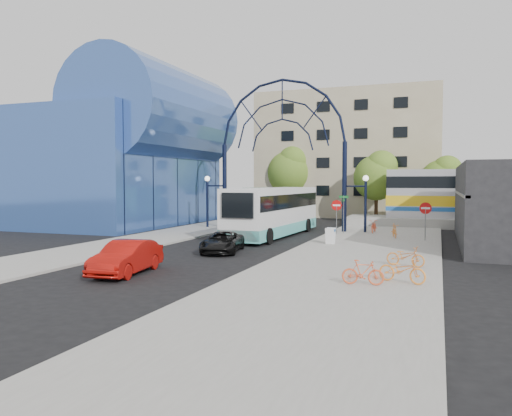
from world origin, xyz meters
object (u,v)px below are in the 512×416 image
at_px(sandwich_board, 330,234).
at_px(city_bus, 274,211).
at_px(tree_north_b, 291,170).
at_px(bike_far_c, 402,270).
at_px(red_sedan, 127,257).
at_px(bike_near_a, 374,226).
at_px(do_not_enter_sign, 425,212).
at_px(street_name_sign, 344,206).
at_px(gateway_arch, 282,124).
at_px(black_suv, 222,242).
at_px(stop_sign, 337,208).
at_px(tree_north_a, 378,175).
at_px(tree_north_c, 443,178).
at_px(bike_far_a, 405,256).
at_px(bike_far_b, 363,272).
at_px(bike_near_b, 394,231).
at_px(green_truck, 270,206).

xyz_separation_m(sandwich_board, city_bus, (-4.98, 4.07, 1.09)).
distance_m(tree_north_b, bike_far_c, 37.81).
xyz_separation_m(red_sedan, bike_near_a, (7.90, 20.24, -0.10)).
height_order(do_not_enter_sign, street_name_sign, street_name_sign).
xyz_separation_m(gateway_arch, bike_far_c, (10.55, -18.72, -7.95)).
bearing_deg(black_suv, gateway_arch, 80.86).
relative_size(stop_sign, tree_north_a, 0.36).
height_order(do_not_enter_sign, tree_north_c, tree_north_c).
bearing_deg(gateway_arch, sandwich_board, -55.09).
distance_m(stop_sign, do_not_enter_sign, 6.51).
height_order(city_bus, bike_far_a, city_bus).
bearing_deg(tree_north_b, bike_far_a, -65.07).
xyz_separation_m(tree_north_a, tree_north_c, (6.00, 2.00, -0.33)).
distance_m(sandwich_board, black_suv, 7.03).
bearing_deg(tree_north_a, stop_sign, -95.42).
bearing_deg(sandwich_board, street_name_sign, 93.46).
xyz_separation_m(black_suv, bike_far_a, (9.89, -1.96, 0.01)).
bearing_deg(bike_far_b, stop_sign, 9.13).
bearing_deg(sandwich_board, tree_north_a, 88.50).
relative_size(black_suv, bike_near_b, 2.58).
height_order(gateway_arch, tree_north_c, gateway_arch).
relative_size(bike_far_b, bike_far_c, 0.83).
distance_m(tree_north_c, city_bus, 21.40).
bearing_deg(gateway_arch, tree_north_b, 103.68).
bearing_deg(gateway_arch, red_sedan, -91.84).
height_order(tree_north_c, red_sedan, tree_north_c).
xyz_separation_m(tree_north_c, bike_far_a, (-1.69, -28.78, -3.70)).
distance_m(tree_north_c, bike_far_a, 29.07).
xyz_separation_m(gateway_arch, green_truck, (-3.09, 6.10, -6.86)).
bearing_deg(black_suv, tree_north_c, 55.12).
bearing_deg(bike_far_c, do_not_enter_sign, 18.71).
bearing_deg(bike_far_b, do_not_enter_sign, -11.45).
height_order(do_not_enter_sign, tree_north_a, tree_north_a).
bearing_deg(black_suv, sandwich_board, 32.41).
distance_m(gateway_arch, sandwich_board, 12.52).
xyz_separation_m(stop_sign, tree_north_c, (7.32, 15.93, 2.28)).
xyz_separation_m(green_truck, black_suv, (3.63, -19.00, -1.13)).
bearing_deg(street_name_sign, bike_near_a, 34.37).
bearing_deg(bike_far_a, tree_north_b, 40.19).
xyz_separation_m(do_not_enter_sign, bike_far_a, (-0.57, -10.86, -1.40)).
height_order(stop_sign, black_suv, stop_sign).
height_order(red_sedan, bike_far_a, red_sedan).
distance_m(bike_near_a, bike_far_b, 19.73).
bearing_deg(green_truck, do_not_enter_sign, -31.29).
relative_size(do_not_enter_sign, bike_far_b, 1.61).
relative_size(street_name_sign, red_sedan, 0.65).
bearing_deg(do_not_enter_sign, tree_north_c, 86.42).
bearing_deg(bike_far_c, sandwich_board, 45.30).
bearing_deg(do_not_enter_sign, sandwich_board, -143.32).
distance_m(sandwich_board, city_bus, 6.52).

